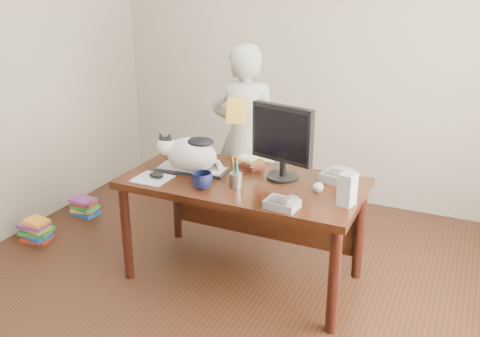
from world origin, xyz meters
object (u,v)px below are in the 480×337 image
at_px(cat, 189,152).
at_px(speaker, 347,189).
at_px(pen_cup, 236,178).
at_px(book_pile_a, 36,230).
at_px(book_stack, 248,162).
at_px(book_pile_b, 84,207).
at_px(mouse, 156,175).
at_px(coffee_mug, 202,180).
at_px(desk, 248,196).
at_px(baseball, 318,187).
at_px(phone, 283,203).
at_px(monitor, 282,138).
at_px(keyboard, 192,170).
at_px(calculator, 337,175).
at_px(person, 245,138).

distance_m(cat, speaker, 1.14).
bearing_deg(pen_cup, book_pile_a, -177.57).
distance_m(book_stack, book_pile_b, 1.80).
xyz_separation_m(pen_cup, mouse, (-0.55, -0.09, -0.03)).
height_order(mouse, coffee_mug, coffee_mug).
bearing_deg(desk, baseball, -7.76).
xyz_separation_m(baseball, book_pile_a, (-2.27, -0.21, -0.70)).
xyz_separation_m(coffee_mug, book_pile_b, (-1.54, 0.59, -0.73)).
bearing_deg(coffee_mug, phone, -6.32).
xyz_separation_m(desk, book_pile_b, (-1.72, 0.27, -0.53)).
bearing_deg(monitor, book_pile_a, -156.81).
xyz_separation_m(book_pile_a, book_pile_b, (0.03, 0.55, -0.02)).
distance_m(baseball, book_stack, 0.64).
relative_size(speaker, book_stack, 0.87).
distance_m(keyboard, pen_cup, 0.42).
xyz_separation_m(desk, mouse, (-0.54, -0.30, 0.17)).
bearing_deg(keyboard, calculator, 9.07).
relative_size(calculator, book_pile_b, 0.97).
bearing_deg(keyboard, monitor, 5.59).
bearing_deg(pen_cup, book_pile_b, 164.59).
relative_size(baseball, book_stack, 0.29).
distance_m(desk, monitor, 0.49).
bearing_deg(cat, desk, 5.62).
relative_size(book_pile_a, book_pile_b, 1.05).
distance_m(keyboard, monitor, 0.68).
distance_m(baseball, person, 1.13).
height_order(monitor, book_pile_b, monitor).
distance_m(mouse, book_pile_a, 1.39).
relative_size(pen_cup, speaker, 1.07).
bearing_deg(baseball, mouse, -168.00).
distance_m(mouse, calculator, 1.22).
height_order(desk, pen_cup, pen_cup).
bearing_deg(coffee_mug, speaker, 8.49).
relative_size(phone, person, 0.13).
xyz_separation_m(calculator, book_pile_b, (-2.29, 0.09, -0.71)).
relative_size(coffee_mug, baseball, 2.03).
xyz_separation_m(monitor, pen_cup, (-0.22, -0.25, -0.23)).
bearing_deg(coffee_mug, person, 98.18).
relative_size(pen_cup, person, 0.14).
relative_size(pen_cup, phone, 1.04).
bearing_deg(monitor, calculator, 35.29).
height_order(desk, phone, phone).
bearing_deg(cat, book_pile_b, 158.12).
xyz_separation_m(monitor, person, (-0.55, 0.64, -0.26)).
relative_size(coffee_mug, book_stack, 0.60).
distance_m(desk, keyboard, 0.43).
relative_size(cat, person, 0.31).
bearing_deg(book_stack, book_pile_a, -146.64).
bearing_deg(person, book_pile_a, 25.60).
height_order(speaker, person, person).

